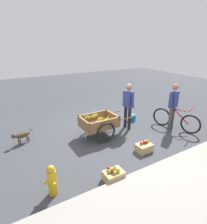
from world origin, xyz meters
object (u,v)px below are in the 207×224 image
Objects in this scene: apple_crate at (114,175)px; bicycle at (176,120)px; vendor_person at (128,102)px; plastic_bucket at (132,117)px; fruit_cart at (99,124)px; mixed_fruit_crate at (144,147)px; cyclist_person at (173,103)px; dog at (22,135)px; fire_hydrant at (52,180)px.

bicycle is at bearing -161.75° from apple_crate.
plastic_bucket is (-0.59, -0.46, -0.83)m from vendor_person.
fruit_cart reaches higher than mixed_fruit_crate.
cyclist_person is 3.58× the size of apple_crate.
dog is at bearing -12.47° from vendor_person.
bicycle is at bearing 119.61° from plastic_bucket.
mixed_fruit_crate is (-2.64, -0.26, -0.21)m from fire_hydrant.
bicycle is 4.59m from fire_hydrant.
bicycle is (-1.37, 0.92, -0.60)m from vendor_person.
dog is at bearing -19.38° from bicycle.
bicycle is 5.54× the size of plastic_bucket.
dog is 2.23× the size of plastic_bucket.
plastic_bucket is at bearing -135.19° from apple_crate.
fruit_cart is 2.67m from bicycle.
cyclist_person reaches higher than mixed_fruit_crate.
cyclist_person is at bearing 120.75° from plastic_bucket.
apple_crate is (3.20, 1.22, -0.81)m from cyclist_person.
bicycle is at bearing 108.72° from cyclist_person.
fruit_cart reaches higher than dog.
fruit_cart is 1.05× the size of bicycle.
vendor_person reaches higher than plastic_bucket.
fruit_cart is 2.62m from fire_hydrant.
cyclist_person is (0.05, -0.14, 0.59)m from bicycle.
apple_crate is at bearing 44.81° from plastic_bucket.
apple_crate is at bearing 21.55° from mixed_fruit_crate.
dog is at bearing -4.11° from plastic_bucket.
fruit_cart is 1.06× the size of cyclist_person.
plastic_bucket is 0.65× the size of mixed_fruit_crate.
fire_hydrant is at bearing 40.09° from fruit_cart.
fire_hydrant is (-0.21, 2.45, 0.06)m from dog.
cyclist_person is 2.35× the size of fire_hydrant.
vendor_person is 5.53× the size of plastic_bucket.
bicycle is 2.38× the size of fire_hydrant.
apple_crate is (-1.47, 2.73, -0.14)m from dog.
plastic_bucket is 3.48m from apple_crate.
vendor_person is 1.12m from plastic_bucket.
apple_crate is at bearing 46.66° from vendor_person.
vendor_person is at bearing -30.44° from cyclist_person.
dog is 0.96× the size of fire_hydrant.
vendor_person reaches higher than dog.
cyclist_person is at bearing 149.56° from vendor_person.
dog is 3.95m from plastic_bucket.
apple_crate is (2.47, 2.45, 0.01)m from plastic_bucket.
vendor_person reaches higher than mixed_fruit_crate.
cyclist_person is at bearing -159.78° from mixed_fruit_crate.
fruit_cart is 1.82m from plastic_bucket.
fire_hydrant is at bearing 9.92° from bicycle.
bicycle is at bearing 160.62° from dog.
bicycle is at bearing -170.08° from fire_hydrant.
bicycle reaches higher than fire_hydrant.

